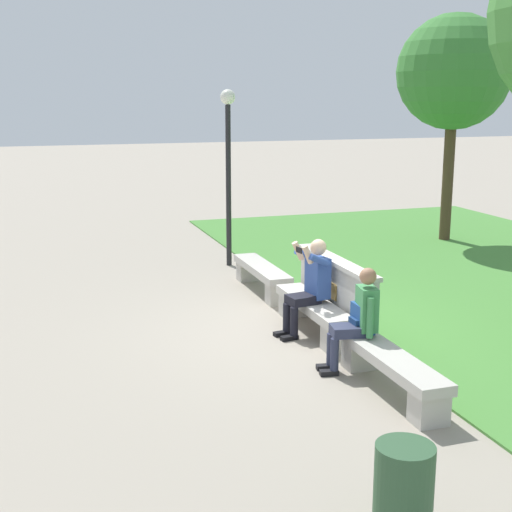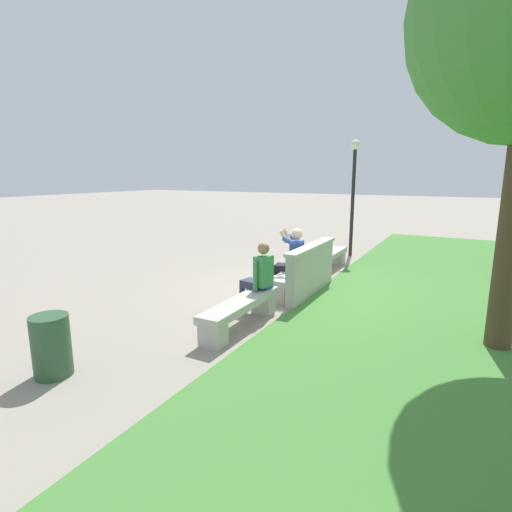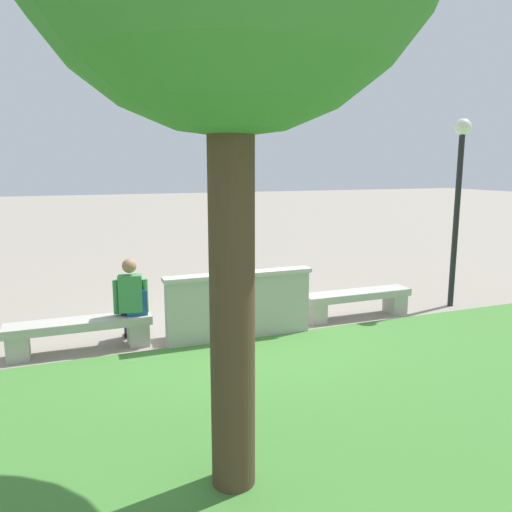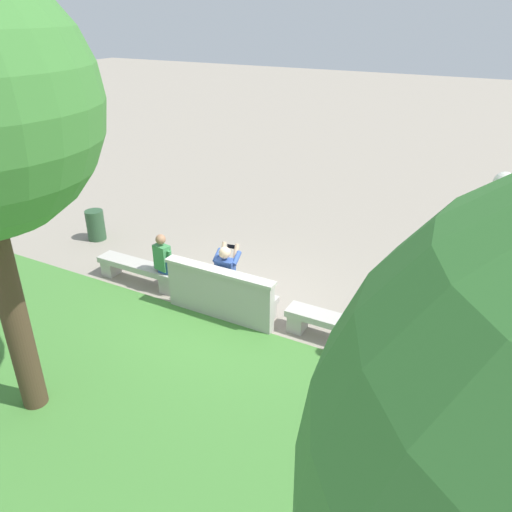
{
  "view_description": "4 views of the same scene",
  "coord_description": "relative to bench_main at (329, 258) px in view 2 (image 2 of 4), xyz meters",
  "views": [
    {
      "loc": [
        8.7,
        -3.72,
        3.21
      ],
      "look_at": [
        -0.54,
        -0.65,
        1.01
      ],
      "focal_mm": 50.0,
      "sensor_mm": 36.0,
      "label": 1
    },
    {
      "loc": [
        7.34,
        3.02,
        2.38
      ],
      "look_at": [
        0.32,
        -0.74,
        0.74
      ],
      "focal_mm": 28.0,
      "sensor_mm": 36.0,
      "label": 2
    },
    {
      "loc": [
        2.3,
        6.96,
        2.51
      ],
      "look_at": [
        -0.57,
        -0.48,
        1.08
      ],
      "focal_mm": 35.0,
      "sensor_mm": 36.0,
      "label": 3
    },
    {
      "loc": [
        -4.3,
        6.91,
        5.18
      ],
      "look_at": [
        -0.36,
        -0.39,
        1.05
      ],
      "focal_mm": 35.0,
      "sensor_mm": 36.0,
      "label": 4
    }
  ],
  "objects": [
    {
      "name": "bench_main",
      "position": [
        0.0,
        0.0,
        0.0
      ],
      "size": [
        1.92,
        0.4,
        0.45
      ],
      "color": "#B7B2A8",
      "rests_on": "ground"
    },
    {
      "name": "person_distant",
      "position": [
        3.69,
        -0.07,
        0.37
      ],
      "size": [
        0.47,
        0.71,
        1.26
      ],
      "color": "black",
      "rests_on": "ground"
    },
    {
      "name": "ground_plane",
      "position": [
        2.2,
        0.0,
        -0.3
      ],
      "size": [
        80.0,
        80.0,
        0.0
      ],
      "primitive_type": "plane",
      "color": "gray"
    },
    {
      "name": "bench_mid",
      "position": [
        4.4,
        0.0,
        0.0
      ],
      "size": [
        1.92,
        0.4,
        0.45
      ],
      "color": "#B7B2A8",
      "rests_on": "ground"
    },
    {
      "name": "person_photographer",
      "position": [
        2.27,
        -0.08,
        0.44
      ],
      "size": [
        0.51,
        0.76,
        1.32
      ],
      "color": "black",
      "rests_on": "ground"
    },
    {
      "name": "lamp_post",
      "position": [
        -1.99,
        0.01,
        1.92
      ],
      "size": [
        0.28,
        0.28,
        3.32
      ],
      "color": "black",
      "rests_on": "ground"
    },
    {
      "name": "trash_bin",
      "position": [
        6.79,
        -1.22,
        0.08
      ],
      "size": [
        0.44,
        0.44,
        0.75
      ],
      "primitive_type": "cylinder",
      "color": "#2D5133",
      "rests_on": "ground"
    },
    {
      "name": "bench_near",
      "position": [
        2.2,
        0.0,
        0.0
      ],
      "size": [
        1.92,
        0.4,
        0.45
      ],
      "color": "#B7B2A8",
      "rests_on": "ground"
    },
    {
      "name": "backpack",
      "position": [
        3.63,
        0.02,
        0.33
      ],
      "size": [
        0.28,
        0.24,
        0.43
      ],
      "color": "#234C8C",
      "rests_on": "bench_mid"
    },
    {
      "name": "backrest_wall_with_plaque",
      "position": [
        2.2,
        0.34,
        0.22
      ],
      "size": [
        2.21,
        0.24,
        1.01
      ],
      "color": "#B7B2A8",
      "rests_on": "ground"
    }
  ]
}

